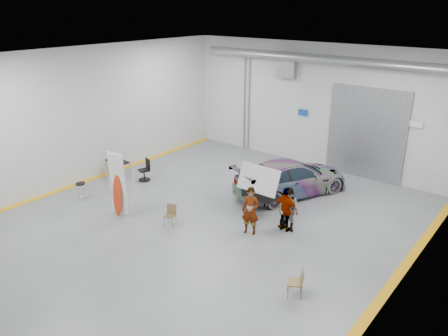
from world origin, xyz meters
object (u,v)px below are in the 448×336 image
Objects in this scene: surfboard_display at (117,189)px; office_chair at (145,171)px; person_b at (289,210)px; work_table at (117,161)px; person_a at (251,211)px; person_c at (286,210)px; shop_stool at (81,192)px; sedan_car at (291,177)px; folding_chair_far at (295,287)px; folding_chair_near at (170,219)px.

office_chair is (-1.90, 3.04, -0.65)m from surfboard_display.
work_table is at bearing -175.57° from person_b.
person_a is 8.14m from work_table.
person_a is at bearing 50.30° from person_c.
shop_stool is (-7.91, -3.09, -0.44)m from person_c.
work_table is at bearing 133.06° from surfboard_display.
sedan_car is at bearing 44.64° from office_chair.
person_b is 0.10m from person_c.
person_c is (0.87, 0.94, -0.04)m from person_a.
person_a is 3.77m from folding_chair_far.
person_c is (1.52, -2.94, 0.09)m from sedan_car.
surfboard_display reaches higher than sedan_car.
sedan_car is 3.09× the size of person_c.
folding_chair_far is 10.09m from shop_stool.
person_a is at bearing -131.23° from person_b.
work_table is (-7.47, -3.32, 0.00)m from sedan_car.
shop_stool is (-10.09, -0.02, 0.11)m from folding_chair_far.
work_table reaches higher than folding_chair_near.
shop_stool is 2.95m from work_table.
sedan_car is 4.17× the size of work_table.
surfboard_display is 2.37m from shop_stool.
folding_chair_near is 1.01× the size of shop_stool.
folding_chair_far is 0.88× the size of office_chair.
folding_chair_far is (7.83, -0.10, -0.82)m from surfboard_display.
work_table is (-11.17, 2.70, 0.47)m from folding_chair_far.
person_b reaches higher than folding_chair_near.
office_chair is (-9.73, 3.14, 0.17)m from folding_chair_far.
sedan_car reaches higher than office_chair.
person_a is 1.38m from person_b.
folding_chair_near is 5.84m from work_table.
surfboard_display is (-5.71, -3.04, 0.27)m from person_b.
person_a is 1.96× the size of folding_chair_far.
person_c reaches higher than folding_chair_far.
person_a is 2.23× the size of shop_stool.
folding_chair_far is 10.22m from office_chair.
folding_chair_near is at bearing -129.28° from folding_chair_far.
folding_chair_far is at bearing -9.93° from surfboard_display.
surfboard_display is at bearing 31.01° from person_c.
person_c is 0.61× the size of surfboard_display.
person_a is 1.42× the size of work_table.
person_b is 7.62m from office_chair.
person_a reaches higher than office_chair.
office_chair is (-6.68, 1.00, -0.43)m from person_a.
work_table is (-5.49, 1.94, 0.50)m from folding_chair_near.
office_chair is at bearing 48.50° from sedan_car.
folding_chair_far is at bearing 144.60° from sedan_car.
folding_chair_far is (5.68, -0.76, 0.03)m from folding_chair_near.
person_c is at bearing 18.56° from surfboard_display.
sedan_car is 6.57× the size of shop_stool.
folding_chair_far is 11.50m from work_table.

